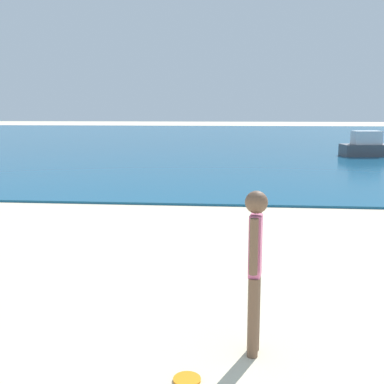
# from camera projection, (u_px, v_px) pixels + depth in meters

# --- Properties ---
(water) EXTENTS (160.00, 60.00, 0.06)m
(water) POSITION_uv_depth(u_px,v_px,m) (223.00, 137.00, 41.37)
(water) COLOR #14567F
(water) RESTS_ON ground
(person_standing) EXTENTS (0.21, 0.37, 1.62)m
(person_standing) POSITION_uv_depth(u_px,v_px,m) (255.00, 263.00, 4.55)
(person_standing) COLOR brown
(person_standing) RESTS_ON ground
(frisbee) EXTENTS (0.25, 0.25, 0.03)m
(frisbee) POSITION_uv_depth(u_px,v_px,m) (187.00, 380.00, 4.21)
(frisbee) COLOR orange
(frisbee) RESTS_ON ground
(boat_near) EXTENTS (3.86, 1.70, 1.27)m
(boat_near) POSITION_uv_depth(u_px,v_px,m) (376.00, 147.00, 24.14)
(boat_near) COLOR #4C4C51
(boat_near) RESTS_ON water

